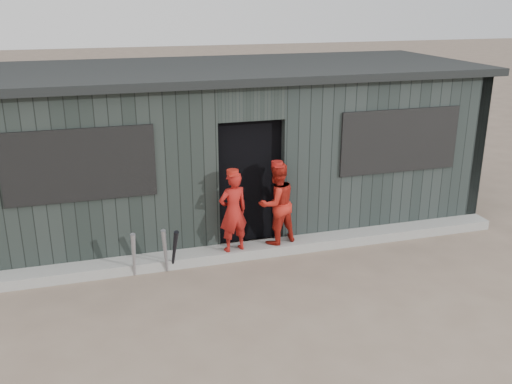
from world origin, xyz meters
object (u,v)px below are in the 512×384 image
object	(u,v)px
bat_left	(134,255)
bat_mid	(165,251)
player_grey_back	(280,197)
player_red_right	(277,203)
player_red_left	(233,212)
dugout	(228,145)
bat_right	(174,250)

from	to	relation	value
bat_left	bat_mid	world-z (taller)	bat_mid
bat_left	player_grey_back	xyz separation A→B (m)	(2.38, 0.83, 0.31)
player_red_right	player_grey_back	xyz separation A→B (m)	(0.24, 0.55, -0.12)
player_red_left	dugout	bearing A→B (deg)	-114.47
bat_left	bat_mid	distance (m)	0.43
bat_left	player_red_right	bearing A→B (deg)	7.45
bat_right	player_red_right	distance (m)	1.67
player_grey_back	dugout	xyz separation A→B (m)	(-0.57, 1.11, 0.63)
bat_mid	player_red_left	xyz separation A→B (m)	(1.02, 0.20, 0.40)
player_red_left	dugout	size ratio (longest dim) A/B	0.15
bat_left	player_grey_back	distance (m)	2.54
player_red_left	player_red_right	world-z (taller)	player_red_right
bat_right	player_grey_back	xyz separation A→B (m)	(1.83, 0.83, 0.32)
player_red_left	player_grey_back	world-z (taller)	player_red_left
bat_mid	player_red_left	bearing A→B (deg)	11.04
bat_left	bat_right	bearing A→B (deg)	0.15
bat_left	bat_mid	size ratio (longest dim) A/B	0.98
player_red_left	player_grey_back	size ratio (longest dim) A/B	0.92
player_red_left	dugout	world-z (taller)	dugout
player_red_right	dugout	xyz separation A→B (m)	(-0.33, 1.66, 0.51)
player_red_left	player_grey_back	distance (m)	1.13
bat_right	player_red_left	bearing A→B (deg)	11.55
player_grey_back	dugout	distance (m)	1.40
player_grey_back	bat_right	bearing A→B (deg)	6.75
bat_mid	bat_right	bearing A→B (deg)	7.42
bat_mid	player_red_right	xyz separation A→B (m)	(1.72, 0.30, 0.42)
bat_left	player_grey_back	bearing A→B (deg)	19.16
player_red_right	player_grey_back	bearing A→B (deg)	-129.92
bat_left	dugout	size ratio (longest dim) A/B	0.08
bat_right	player_red_right	xyz separation A→B (m)	(1.59, 0.28, 0.44)
bat_mid	bat_right	world-z (taller)	bat_mid
dugout	player_grey_back	bearing A→B (deg)	-62.73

